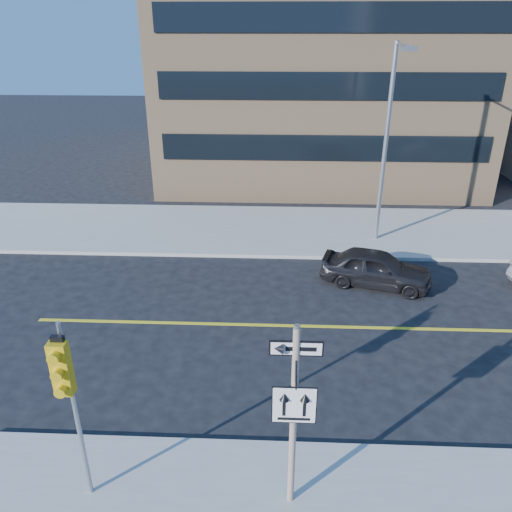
{
  "coord_description": "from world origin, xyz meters",
  "views": [
    {
      "loc": [
        -0.37,
        -9.46,
        8.68
      ],
      "look_at": [
        -0.96,
        4.0,
        2.43
      ],
      "focal_mm": 35.0,
      "sensor_mm": 36.0,
      "label": 1
    }
  ],
  "objects_px": {
    "traffic_signal": "(65,382)",
    "streetlight_a": "(388,134)",
    "sign_pole": "(294,410)",
    "parked_car_a": "(376,268)"
  },
  "relations": [
    {
      "from": "parked_car_a",
      "to": "streetlight_a",
      "type": "relative_size",
      "value": 0.49
    },
    {
      "from": "traffic_signal",
      "to": "streetlight_a",
      "type": "xyz_separation_m",
      "value": [
        8.0,
        13.42,
        1.73
      ]
    },
    {
      "from": "traffic_signal",
      "to": "parked_car_a",
      "type": "relative_size",
      "value": 1.02
    },
    {
      "from": "sign_pole",
      "to": "streetlight_a",
      "type": "xyz_separation_m",
      "value": [
        4.0,
        13.27,
        2.32
      ]
    },
    {
      "from": "traffic_signal",
      "to": "streetlight_a",
      "type": "relative_size",
      "value": 0.5
    },
    {
      "from": "traffic_signal",
      "to": "sign_pole",
      "type": "bearing_deg",
      "value": 2.11
    },
    {
      "from": "parked_car_a",
      "to": "sign_pole",
      "type": "bearing_deg",
      "value": 177.24
    },
    {
      "from": "parked_car_a",
      "to": "streetlight_a",
      "type": "bearing_deg",
      "value": 5.77
    },
    {
      "from": "sign_pole",
      "to": "traffic_signal",
      "type": "distance_m",
      "value": 4.05
    },
    {
      "from": "sign_pole",
      "to": "streetlight_a",
      "type": "bearing_deg",
      "value": 73.23
    }
  ]
}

